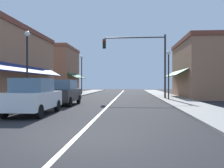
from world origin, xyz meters
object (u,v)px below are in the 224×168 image
Objects in this scene: traffic_signal_mast_arm at (144,55)px; street_lamp_right_mid at (169,67)px; parked_car_second_left at (63,93)px; street_lamp_left_near at (27,56)px; parked_car_nearest_left at (33,97)px; street_lamp_left_far at (82,69)px.

street_lamp_right_mid is at bearing -40.62° from traffic_signal_mast_arm.
traffic_signal_mast_arm is (5.97, 6.68, 3.40)m from parked_car_second_left.
parked_car_nearest_left is at bearing -62.14° from street_lamp_left_near.
parked_car_second_left is 0.84× the size of street_lamp_left_near.
traffic_signal_mast_arm is at bearing 139.38° from street_lamp_right_mid.
street_lamp_left_near is at bearing -132.51° from traffic_signal_mast_arm.
street_lamp_left_near is 11.97m from street_lamp_right_mid.
traffic_signal_mast_arm is 1.41× the size of street_lamp_right_mid.
parked_car_second_left is at bearing -83.46° from street_lamp_left_far.
traffic_signal_mast_arm reaches higher than parked_car_nearest_left.
parked_car_second_left is at bearing -131.81° from traffic_signal_mast_arm.
street_lamp_left_far reaches higher than street_lamp_right_mid.
traffic_signal_mast_arm is 11.60m from street_lamp_left_near.
street_lamp_right_mid is 13.53m from street_lamp_left_far.
street_lamp_left_far is (-9.71, 9.42, 0.42)m from street_lamp_right_mid.
street_lamp_right_mid is (9.90, 6.72, -0.28)m from street_lamp_left_near.
parked_car_nearest_left is 13.82m from traffic_signal_mast_arm.
parked_car_nearest_left is 0.85× the size of street_lamp_left_near.
parked_car_second_left is at bearing -148.82° from street_lamp_right_mid.
parked_car_nearest_left is 13.17m from street_lamp_right_mid.
street_lamp_left_near reaches higher than parked_car_second_left.
traffic_signal_mast_arm is at bearing 47.49° from street_lamp_left_near.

